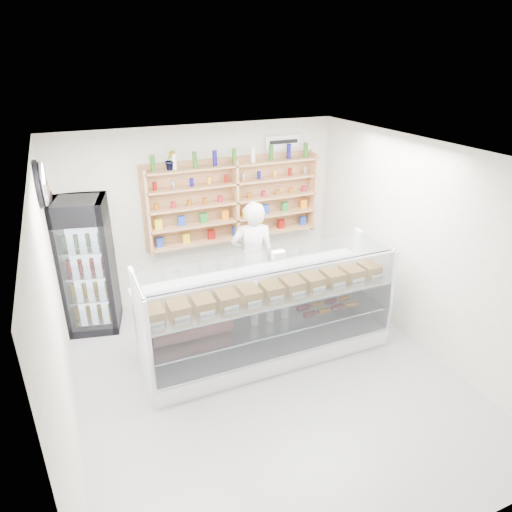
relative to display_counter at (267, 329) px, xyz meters
name	(u,v)px	position (x,y,z in m)	size (l,w,h in m)	color
room	(268,279)	(-0.22, -0.47, 1.02)	(5.00, 5.00, 5.00)	#9D9CA1
display_counter	(267,329)	(0.00, 0.00, 0.00)	(3.29, 0.98, 1.43)	white
shop_worker	(253,258)	(0.28, 1.15, 0.52)	(0.66, 0.43, 1.80)	silver
drinks_cooler	(87,266)	(-2.07, 1.67, 0.61)	(0.85, 0.83, 1.98)	black
wall_shelving	(235,201)	(0.28, 1.87, 1.21)	(2.84, 0.28, 1.33)	tan
potted_plant	(170,160)	(-0.71, 1.87, 1.96)	(0.16, 0.13, 0.29)	#1E6626
security_mirror	(44,184)	(-2.39, 0.73, 2.07)	(0.15, 0.50, 0.50)	silver
wall_sign	(283,142)	(1.18, 2.00, 2.07)	(0.62, 0.03, 0.20)	white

